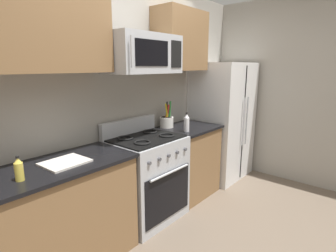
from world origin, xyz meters
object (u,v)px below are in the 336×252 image
Objects in this scene: microwave at (143,54)px; cutting_board at (65,162)px; bottle_oil at (19,170)px; range_oven at (147,177)px; bottle_vinegar at (187,123)px; refrigerator at (222,121)px; utensil_crock at (167,121)px.

cutting_board is (-0.93, -0.05, -0.86)m from microwave.
cutting_board is 0.38m from bottle_oil.
range_oven is 0.77m from bottle_vinegar.
microwave is at bearing 163.19° from bottle_vinegar.
bottle_vinegar is (0.53, -0.13, 0.54)m from range_oven.
range_oven is 4.81× the size of bottle_vinegar.
bottle_vinegar is at bearing -173.66° from refrigerator.
microwave reaches higher than cutting_board.
refrigerator is 5.20× the size of cutting_board.
microwave is 2.38× the size of utensil_crock.
utensil_crock is at bearing 87.00° from bottle_vinegar.
refrigerator is at bearing 6.34° from bottle_vinegar.
bottle_vinegar is at bearing -16.81° from microwave.
utensil_crock is 1.45× the size of bottle_vinegar.
microwave is 4.49× the size of bottle_oil.
refrigerator is 9.80× the size of bottle_oil.
refrigerator is 7.55× the size of bottle_vinegar.
cutting_board is 1.45× the size of bottle_vinegar.
range_oven reaches higher than bottle_oil.
utensil_crock is (0.55, 0.19, 0.51)m from range_oven.
refrigerator is 1.84m from microwave.
utensil_crock is at bearing 18.90° from range_oven.
microwave is (-0.00, 0.03, 1.31)m from range_oven.
range_oven is 1.40m from bottle_oil.
bottle_oil is at bearing -178.32° from refrigerator.
bottle_vinegar is at bearing -4.16° from cutting_board.
utensil_crock is at bearing 8.30° from cutting_board.
utensil_crock is at bearing 16.43° from microwave.
bottle_oil is (-1.29, -0.10, 0.52)m from range_oven.
utensil_crock is 1.89× the size of bottle_oil.
range_oven is 1.31m from microwave.
cutting_board is (-0.93, -0.03, 0.44)m from range_oven.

